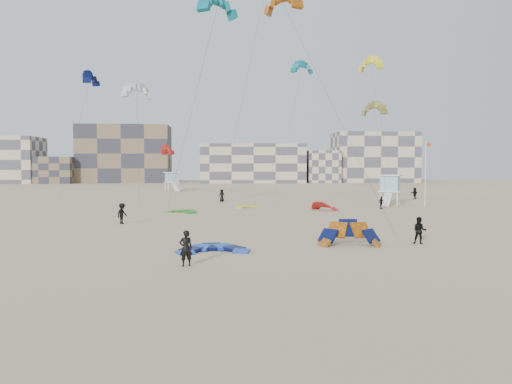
{
  "coord_description": "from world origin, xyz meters",
  "views": [
    {
      "loc": [
        -0.9,
        -26.9,
        5.26
      ],
      "look_at": [
        1.66,
        6.0,
        3.53
      ],
      "focal_mm": 35.0,
      "sensor_mm": 36.0,
      "label": 1
    }
  ],
  "objects": [
    {
      "name": "kitesurfer_d",
      "position": [
        19.1,
        32.51,
        0.78
      ],
      "size": [
        0.67,
        0.99,
        1.55
      ],
      "primitive_type": "imported",
      "rotation": [
        0.0,
        0.0,
        1.93
      ],
      "color": "black",
      "rests_on": "ground"
    },
    {
      "name": "kitesurfer_e",
      "position": [
        -0.25,
        46.18,
        0.92
      ],
      "size": [
        1.03,
        0.82,
        1.83
      ],
      "primitive_type": "imported",
      "rotation": [
        0.0,
        0.0,
        -0.3
      ],
      "color": "black",
      "rests_on": "ground"
    },
    {
      "name": "kite_fly_navy",
      "position": [
        -18.37,
        44.53,
        17.28
      ],
      "size": [
        6.33,
        4.12,
        17.65
      ],
      "rotation": [
        0.0,
        0.0,
        1.41
      ],
      "color": "#060747",
      "rests_on": "ground"
    },
    {
      "name": "kite_ground_yellow",
      "position": [
        2.79,
        35.86,
        0.0
      ],
      "size": [
        4.6,
        4.64,
        0.58
      ],
      "primitive_type": null,
      "rotation": [
        0.05,
        0.0,
        0.66
      ],
      "color": "yellow",
      "rests_on": "ground"
    },
    {
      "name": "kite_fly_orange",
      "position": [
        5.74,
        23.51,
        21.5
      ],
      "size": [
        7.27,
        23.48,
        22.04
      ],
      "rotation": [
        0.0,
        0.0,
        -0.75
      ],
      "color": "orange",
      "rests_on": "ground"
    },
    {
      "name": "kite_fly_red",
      "position": [
        -9.82,
        63.51,
        8.0
      ],
      "size": [
        6.31,
        10.68,
        8.49
      ],
      "rotation": [
        0.0,
        0.0,
        2.08
      ],
      "color": "red",
      "rests_on": "ground"
    },
    {
      "name": "condo_mid",
      "position": [
        10.0,
        130.0,
        6.0
      ],
      "size": [
        32.0,
        16.0,
        12.0
      ],
      "primitive_type": "cube",
      "color": "beige",
      "rests_on": "ground"
    },
    {
      "name": "kite_fly_teal_b",
      "position": [
        14.13,
        61.21,
        22.46
      ],
      "size": [
        7.97,
        8.21,
        22.89
      ],
      "rotation": [
        0.0,
        0.0,
        0.43
      ],
      "color": "#026C82",
      "rests_on": "ground"
    },
    {
      "name": "lifeguard_tower_near",
      "position": [
        22.31,
        38.48,
        2.02
      ],
      "size": [
        3.91,
        6.13,
        4.08
      ],
      "rotation": [
        0.0,
        0.0,
        -0.49
      ],
      "color": "white",
      "rests_on": "ground"
    },
    {
      "name": "kitesurfer_b",
      "position": [
        12.64,
        5.42,
        0.92
      ],
      "size": [
        1.1,
        1.0,
        1.83
      ],
      "primitive_type": "imported",
      "rotation": [
        0.0,
        0.0,
        -0.43
      ],
      "color": "black",
      "rests_on": "ground"
    },
    {
      "name": "condo_west_b",
      "position": [
        -30.0,
        134.0,
        9.0
      ],
      "size": [
        28.0,
        14.0,
        18.0
      ],
      "primitive_type": "cube",
      "color": "#766247",
      "rests_on": "ground"
    },
    {
      "name": "kite_ground_orange",
      "position": [
        7.82,
        5.21,
        0.0
      ],
      "size": [
        4.62,
        4.55,
        4.18
      ],
      "primitive_type": null,
      "rotation": [
        0.9,
        0.0,
        -0.11
      ],
      "color": "orange",
      "rests_on": "ground"
    },
    {
      "name": "ground",
      "position": [
        0.0,
        0.0,
        0.0
      ],
      "size": [
        320.0,
        320.0,
        0.0
      ],
      "primitive_type": "plane",
      "color": "tan",
      "rests_on": "ground"
    },
    {
      "name": "kitesurfer_c",
      "position": [
        -9.54,
        19.01,
        0.94
      ],
      "size": [
        1.19,
        1.4,
        1.88
      ],
      "primitive_type": "imported",
      "rotation": [
        0.0,
        0.0,
        1.08
      ],
      "color": "black",
      "rests_on": "ground"
    },
    {
      "name": "kite_ground_green",
      "position": [
        -4.79,
        29.61,
        0.0
      ],
      "size": [
        4.83,
        4.87,
        0.75
      ],
      "primitive_type": null,
      "rotation": [
        0.08,
        0.0,
        -0.65
      ],
      "color": "#1A8D18",
      "rests_on": "ground"
    },
    {
      "name": "kitesurfer_main",
      "position": [
        -2.55,
        -0.8,
        0.95
      ],
      "size": [
        0.8,
        0.65,
        1.91
      ],
      "primitive_type": "imported",
      "rotation": [
        0.0,
        0.0,
        3.45
      ],
      "color": "black",
      "rests_on": "ground"
    },
    {
      "name": "condo_fill_right",
      "position": [
        32.0,
        128.0,
        5.0
      ],
      "size": [
        10.0,
        10.0,
        10.0
      ],
      "primitive_type": "cube",
      "color": "beige",
      "rests_on": "ground"
    },
    {
      "name": "kite_fly_grey",
      "position": [
        -9.81,
        30.05,
        13.5
      ],
      "size": [
        4.51,
        4.87,
        13.7
      ],
      "rotation": [
        0.0,
        0.0,
        0.56
      ],
      "color": "silver",
      "rests_on": "ground"
    },
    {
      "name": "kite_ground_red_far",
      "position": [
        11.75,
        31.43,
        0.0
      ],
      "size": [
        4.85,
        4.82,
        3.08
      ],
      "primitive_type": null,
      "rotation": [
        0.58,
        0.0,
        2.24
      ],
      "color": "red",
      "rests_on": "ground"
    },
    {
      "name": "kite_fly_teal_a",
      "position": [
        -0.84,
        19.23,
        19.69
      ],
      "size": [
        7.94,
        7.16,
        20.35
      ],
      "rotation": [
        0.0,
        0.0,
        0.74
      ],
      "color": "#026C82",
      "rests_on": "ground"
    },
    {
      "name": "kite_ground_blue",
      "position": [
        -1.18,
        3.51,
        0.0
      ],
      "size": [
        4.32,
        4.51,
        1.08
      ],
      "primitive_type": null,
      "rotation": [
        0.1,
        0.0,
        0.09
      ],
      "color": "blue",
      "rests_on": "ground"
    },
    {
      "name": "kite_fly_olive",
      "position": [
        18.58,
        34.08,
        12.24
      ],
      "size": [
        4.54,
        8.02,
        12.46
      ],
      "rotation": [
        0.0,
        0.0,
        -0.83
      ],
      "color": "olive",
      "rests_on": "ground"
    },
    {
      "name": "kitesurfer_f",
      "position": [
        30.26,
        49.65,
        0.93
      ],
      "size": [
        0.84,
        1.79,
        1.85
      ],
      "primitive_type": "imported",
      "rotation": [
        0.0,
        0.0,
        -1.39
      ],
      "color": "black",
      "rests_on": "ground"
    },
    {
      "name": "condo_fill_left",
      "position": [
        -50.0,
        128.0,
        4.0
      ],
      "size": [
        12.0,
        10.0,
        8.0
      ],
      "primitive_type": "cube",
      "color": "#766247",
      "rests_on": "ground"
    },
    {
      "name": "kite_fly_yellow",
      "position": [
        24.2,
        53.83,
        21.77
      ],
      "size": [
        6.49,
        5.91,
        22.24
      ],
      "rotation": [
        0.0,
        0.0,
        -0.96
      ],
      "color": "yellow",
      "rests_on": "ground"
    },
    {
      "name": "condo_east",
      "position": [
        50.0,
        132.0,
        8.0
      ],
      "size": [
        26.0,
        14.0,
        16.0
      ],
      "primitive_type": "cube",
      "color": "beige",
      "rests_on": "ground"
    },
    {
      "name": "lifeguard_tower_far",
      "position": [
        -10.41,
        78.2,
        1.98
      ],
      "size": [
        3.67,
        5.92,
        3.99
      ],
      "rotation": [
        0.0,
        0.0,
        0.39
      ],
      "color": "white",
      "rests_on": "ground"
    },
    {
      "name": "flagpole",
      "position": [
        25.65,
        34.92,
        4.45
      ],
      "size": [
        0.69,
        0.11,
        8.5
      ],
      "color": "white",
      "rests_on": "ground"
    }
  ]
}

